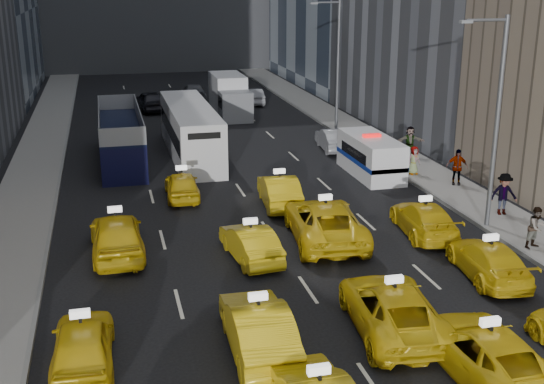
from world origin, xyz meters
The scene contains 31 objects.
sidewalk_west centered at (-10.50, 25.00, 0.07)m, with size 3.00×90.00×0.15m, color gray.
sidewalk_east centered at (10.50, 25.00, 0.07)m, with size 3.00×90.00×0.15m, color gray.
curb_west centered at (-9.05, 25.00, 0.09)m, with size 0.15×90.00×0.18m, color slate.
curb_east centered at (9.05, 25.00, 0.09)m, with size 0.15×90.00×0.18m, color slate.
streetlight_near centered at (9.18, 12.00, 4.92)m, with size 2.15×0.22×9.00m.
streetlight_far centered at (9.18, 32.00, 4.92)m, with size 2.15×0.22×9.00m.
taxi_6 centered at (3.16, 1.71, 0.71)m, with size 2.34×5.07×1.41m, color gold.
taxi_8 centered at (-7.49, 4.78, 0.71)m, with size 1.68×4.18×1.43m, color gold.
taxi_9 centered at (-2.60, 4.39, 0.78)m, with size 1.65×4.72×1.56m, color gold.
taxi_10 centered at (1.68, 4.65, 0.74)m, with size 2.47×5.35×1.49m, color gold.
taxi_11 centered at (6.62, 7.44, 0.66)m, with size 1.85×4.56×1.32m, color gold.
taxi_12 centered at (-6.34, 12.77, 0.84)m, with size 1.98×4.91×1.67m, color gold.
taxi_13 centered at (-1.37, 11.13, 0.67)m, with size 1.42×4.06×1.34m, color gold.
taxi_14 centered at (2.01, 12.31, 0.83)m, with size 2.75×5.96×1.66m, color gold.
taxi_15 centered at (6.30, 11.98, 0.69)m, with size 1.92×4.72×1.37m, color gold.
taxi_16 centered at (-3.03, 19.36, 0.67)m, with size 1.58×3.92×1.34m, color gold.
taxi_17 centered at (1.32, 17.13, 0.74)m, with size 1.57×4.50×1.48m, color gold.
nypd_van centered at (7.50, 21.03, 1.04)m, with size 2.48×5.49×2.30m.
double_decker centered at (-5.66, 27.32, 1.51)m, with size 3.28×10.68×3.06m.
city_bus centered at (-1.52, 27.71, 1.52)m, with size 2.94×11.95×3.06m.
box_truck centered at (3.09, 39.49, 1.53)m, with size 3.02×7.02×3.12m.
misc_car_0 centered at (7.33, 26.97, 0.69)m, with size 1.45×4.17×1.37m, color #989A9F.
misc_car_1 centered at (-5.57, 41.36, 0.67)m, with size 2.22×4.82×1.34m, color black.
misc_car_2 centered at (1.28, 47.33, 0.70)m, with size 1.95×4.79×1.39m, color slate.
misc_car_3 centered at (-2.83, 42.98, 0.83)m, with size 1.96×4.88×1.66m, color black.
misc_car_4 centered at (5.94, 43.99, 0.67)m, with size 1.41×4.05×1.34m, color #929398.
pedestrian_1 centered at (9.75, 9.21, 0.99)m, with size 0.82×0.45×1.69m, color gray.
pedestrian_2 centered at (10.70, 13.08, 1.11)m, with size 1.24×0.51×1.92m, color gray.
pedestrian_3 centered at (10.94, 17.82, 1.09)m, with size 1.10×0.50×1.87m, color gray.
pedestrian_4 centered at (9.65, 20.14, 0.93)m, with size 0.76×0.41×1.55m, color gray.
pedestrian_5 centered at (11.07, 23.75, 1.06)m, with size 1.69×0.49×1.82m, color gray.
Camera 1 is at (-6.41, -12.69, 10.41)m, focal length 45.00 mm.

